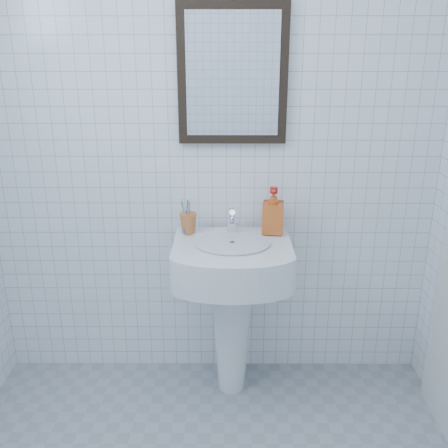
{
  "coord_description": "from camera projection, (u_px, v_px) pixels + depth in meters",
  "views": [
    {
      "loc": [
        0.07,
        -1.17,
        1.66
      ],
      "look_at": [
        0.06,
        0.86,
        0.95
      ],
      "focal_mm": 40.0,
      "sensor_mm": 36.0,
      "label": 1
    }
  ],
  "objects": [
    {
      "name": "soap_dispenser",
      "position": [
        273.0,
        210.0,
        2.37
      ],
      "size": [
        0.11,
        0.11,
        0.22
      ],
      "primitive_type": "imported",
      "rotation": [
        0.0,
        0.0,
        -0.13
      ],
      "color": "#CA5013",
      "rests_on": "washbasin"
    },
    {
      "name": "toothbrush_cup",
      "position": [
        188.0,
        223.0,
        2.38
      ],
      "size": [
        0.1,
        0.1,
        0.1
      ],
      "primitive_type": null,
      "rotation": [
        0.0,
        0.0,
        0.24
      ],
      "color": "#C56B32",
      "rests_on": "washbasin"
    },
    {
      "name": "wall_mirror",
      "position": [
        233.0,
        75.0,
        2.25
      ],
      "size": [
        0.5,
        0.04,
        0.62
      ],
      "color": "black",
      "rests_on": "wall_back"
    },
    {
      "name": "faucet",
      "position": [
        232.0,
        222.0,
        2.38
      ],
      "size": [
        0.05,
        0.11,
        0.13
      ],
      "color": "silver",
      "rests_on": "washbasin"
    },
    {
      "name": "washbasin",
      "position": [
        232.0,
        291.0,
        2.39
      ],
      "size": [
        0.54,
        0.4,
        0.83
      ],
      "color": "white",
      "rests_on": "ground"
    },
    {
      "name": "wall_back",
      "position": [
        212.0,
        140.0,
        2.37
      ],
      "size": [
        2.2,
        0.02,
        2.5
      ],
      "primitive_type": "cube",
      "color": "white",
      "rests_on": "ground"
    }
  ]
}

